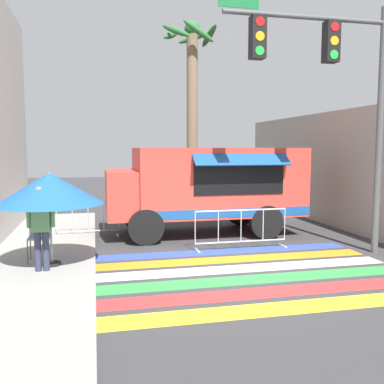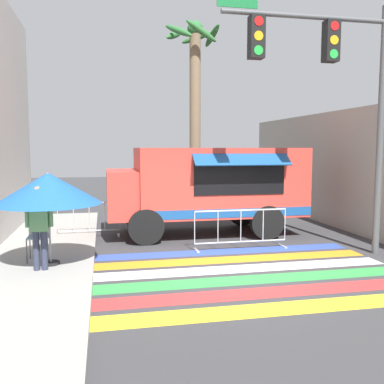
% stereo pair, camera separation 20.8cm
% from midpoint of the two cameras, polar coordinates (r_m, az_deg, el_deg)
% --- Properties ---
extents(ground_plane, '(60.00, 60.00, 0.00)m').
position_cam_midpoint_polar(ground_plane, '(9.12, 7.53, -10.33)').
color(ground_plane, '#38383A').
extents(concrete_wall_right, '(0.20, 16.00, 3.72)m').
position_cam_midpoint_polar(concrete_wall_right, '(13.52, 21.78, 2.59)').
color(concrete_wall_right, '#A39E93').
rests_on(concrete_wall_right, ground_plane).
extents(crosswalk_painted, '(6.40, 4.36, 0.01)m').
position_cam_midpoint_polar(crosswalk_painted, '(8.89, 8.09, -10.75)').
color(crosswalk_painted, yellow).
rests_on(crosswalk_painted, ground_plane).
extents(food_truck, '(5.62, 2.84, 2.54)m').
position_cam_midpoint_polar(food_truck, '(12.55, 2.04, 1.08)').
color(food_truck, '#D13D33').
rests_on(food_truck, ground_plane).
extents(traffic_signal_pole, '(4.09, 0.29, 5.78)m').
position_cam_midpoint_polar(traffic_signal_pole, '(10.51, 18.63, 14.54)').
color(traffic_signal_pole, '#515456').
rests_on(traffic_signal_pole, ground_plane).
extents(patio_umbrella, '(2.17, 2.17, 1.92)m').
position_cam_midpoint_polar(patio_umbrella, '(9.18, -18.01, 0.44)').
color(patio_umbrella, black).
rests_on(patio_umbrella, sidewalk_left).
extents(folding_chair, '(0.45, 0.45, 0.99)m').
position_cam_midpoint_polar(folding_chair, '(9.83, -19.18, -5.06)').
color(folding_chair, '#4C4C51').
rests_on(folding_chair, sidewalk_left).
extents(vendor_person, '(0.53, 0.22, 1.67)m').
position_cam_midpoint_polar(vendor_person, '(8.91, -19.07, -3.89)').
color(vendor_person, '#2D3347').
rests_on(vendor_person, sidewalk_left).
extents(barricade_front, '(2.40, 0.44, 1.00)m').
position_cam_midpoint_polar(barricade_front, '(10.87, 7.07, -4.94)').
color(barricade_front, '#B7BABF').
rests_on(barricade_front, ground_plane).
extents(barricade_side, '(1.76, 0.44, 1.00)m').
position_cam_midpoint_polar(barricade_side, '(12.54, -13.06, -3.68)').
color(barricade_side, '#B7BABF').
rests_on(barricade_side, ground_plane).
extents(palm_tree, '(2.20, 2.40, 7.41)m').
position_cam_midpoint_polar(palm_tree, '(17.13, 0.65, 12.94)').
color(palm_tree, '#7A664C').
rests_on(palm_tree, ground_plane).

